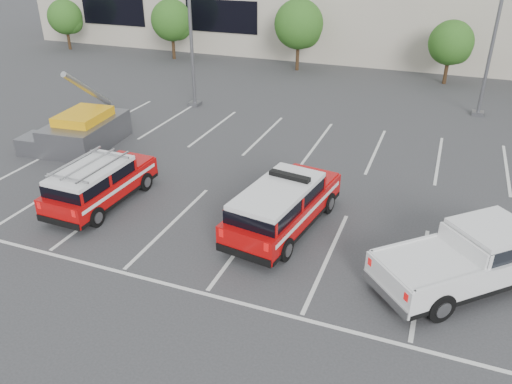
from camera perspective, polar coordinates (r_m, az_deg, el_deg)
ground at (r=15.99m, az=-1.28°, el=-5.57°), size 120.00×120.00×0.00m
stall_markings at (r=19.68m, az=3.71°, el=1.13°), size 23.00×15.00×0.01m
tree_far_left at (r=46.13m, az=-20.85°, el=18.07°), size 2.77×2.77×3.99m
tree_left at (r=40.28m, az=-9.48°, el=18.64°), size 3.07×3.07×4.42m
tree_mid_left at (r=36.30m, az=5.06°, el=18.38°), size 3.37×3.37×4.85m
tree_mid_right at (r=34.97m, az=21.52°, el=15.43°), size 2.77×2.77×3.99m
light_pole_left at (r=27.92m, az=-7.61°, el=19.99°), size 0.90×0.60×10.24m
light_pole_mid at (r=28.64m, az=26.01°, el=17.82°), size 0.90×0.60×10.24m
fire_chief_suv at (r=16.25m, az=3.08°, el=-1.95°), size 2.64×5.40×1.82m
white_pickup at (r=15.08m, az=23.65°, el=-7.31°), size 5.46×5.29×1.73m
ladder_suv at (r=18.60m, az=-17.42°, el=0.62°), size 1.88×4.54×1.77m
utility_rig at (r=24.19m, az=-19.26°, el=6.61°), size 3.65×4.48×3.62m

